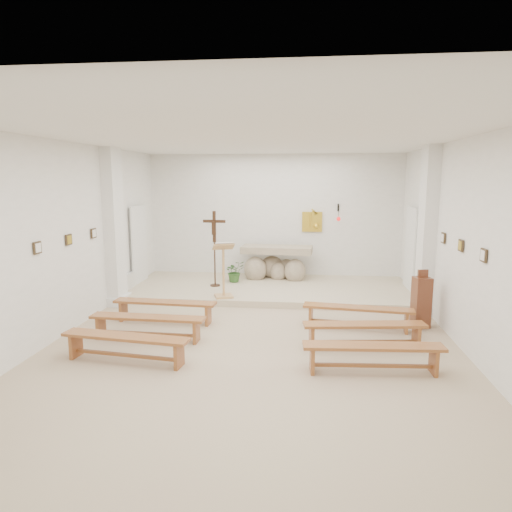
# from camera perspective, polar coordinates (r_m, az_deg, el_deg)

# --- Properties ---
(ground) EXTENTS (7.00, 10.00, 0.00)m
(ground) POSITION_cam_1_polar(r_m,az_deg,el_deg) (8.25, -0.18, -10.40)
(ground) COLOR tan
(ground) RESTS_ON ground
(wall_left) EXTENTS (0.02, 10.00, 3.50)m
(wall_left) POSITION_cam_1_polar(r_m,az_deg,el_deg) (8.91, -23.10, 1.92)
(wall_left) COLOR white
(wall_left) RESTS_ON ground
(wall_right) EXTENTS (0.02, 10.00, 3.50)m
(wall_right) POSITION_cam_1_polar(r_m,az_deg,el_deg) (8.21, 24.80, 1.20)
(wall_right) COLOR white
(wall_right) RESTS_ON ground
(wall_back) EXTENTS (7.00, 0.02, 3.50)m
(wall_back) POSITION_cam_1_polar(r_m,az_deg,el_deg) (12.77, 2.30, 4.80)
(wall_back) COLOR white
(wall_back) RESTS_ON ground
(ceiling) EXTENTS (7.00, 10.00, 0.02)m
(ceiling) POSITION_cam_1_polar(r_m,az_deg,el_deg) (7.78, -0.19, 14.52)
(ceiling) COLOR silver
(ceiling) RESTS_ON wall_back
(sanctuary_platform) EXTENTS (6.98, 3.00, 0.15)m
(sanctuary_platform) POSITION_cam_1_polar(r_m,az_deg,el_deg) (11.57, 1.74, -4.12)
(sanctuary_platform) COLOR #C3B396
(sanctuary_platform) RESTS_ON ground
(pilaster_left) EXTENTS (0.26, 0.55, 3.50)m
(pilaster_left) POSITION_cam_1_polar(r_m,az_deg,el_deg) (10.64, -17.31, 3.39)
(pilaster_left) COLOR white
(pilaster_left) RESTS_ON ground
(pilaster_right) EXTENTS (0.26, 0.55, 3.50)m
(pilaster_right) POSITION_cam_1_polar(r_m,az_deg,el_deg) (10.08, 20.58, 2.89)
(pilaster_right) COLOR white
(pilaster_right) RESTS_ON ground
(gold_wall_relief) EXTENTS (0.55, 0.04, 0.55)m
(gold_wall_relief) POSITION_cam_1_polar(r_m,az_deg,el_deg) (12.72, 7.03, 4.26)
(gold_wall_relief) COLOR gold
(gold_wall_relief) RESTS_ON wall_back
(sanctuary_lamp) EXTENTS (0.11, 0.36, 0.44)m
(sanctuary_lamp) POSITION_cam_1_polar(r_m,az_deg,el_deg) (12.49, 10.28, 4.82)
(sanctuary_lamp) COLOR black
(sanctuary_lamp) RESTS_ON wall_back
(station_frame_left_front) EXTENTS (0.03, 0.20, 0.20)m
(station_frame_left_front) POSITION_cam_1_polar(r_m,az_deg,el_deg) (8.22, -25.66, 0.94)
(station_frame_left_front) COLOR #3C2D1A
(station_frame_left_front) RESTS_ON wall_left
(station_frame_left_mid) EXTENTS (0.03, 0.20, 0.20)m
(station_frame_left_mid) POSITION_cam_1_polar(r_m,az_deg,el_deg) (9.08, -22.37, 1.90)
(station_frame_left_mid) COLOR #3C2D1A
(station_frame_left_mid) RESTS_ON wall_left
(station_frame_left_rear) EXTENTS (0.03, 0.20, 0.20)m
(station_frame_left_rear) POSITION_cam_1_polar(r_m,az_deg,el_deg) (9.96, -19.65, 2.70)
(station_frame_left_rear) COLOR #3C2D1A
(station_frame_left_rear) RESTS_ON wall_left
(station_frame_right_front) EXTENTS (0.03, 0.20, 0.20)m
(station_frame_right_front) POSITION_cam_1_polar(r_m,az_deg,el_deg) (7.47, 26.57, 0.07)
(station_frame_right_front) COLOR #3C2D1A
(station_frame_right_front) RESTS_ON wall_right
(station_frame_right_mid) EXTENTS (0.03, 0.20, 0.20)m
(station_frame_right_mid) POSITION_cam_1_polar(r_m,az_deg,el_deg) (8.40, 24.23, 1.20)
(station_frame_right_mid) COLOR #3C2D1A
(station_frame_right_mid) RESTS_ON wall_right
(station_frame_right_rear) EXTENTS (0.03, 0.20, 0.20)m
(station_frame_right_rear) POSITION_cam_1_polar(r_m,az_deg,el_deg) (9.35, 22.36, 2.11)
(station_frame_right_rear) COLOR #3C2D1A
(station_frame_right_rear) RESTS_ON wall_right
(radiator_left) EXTENTS (0.10, 0.85, 0.52)m
(radiator_left) POSITION_cam_1_polar(r_m,az_deg,el_deg) (11.54, -15.85, -3.53)
(radiator_left) COLOR silver
(radiator_left) RESTS_ON ground
(radiator_right) EXTENTS (0.10, 0.85, 0.52)m
(radiator_right) POSITION_cam_1_polar(r_m,az_deg,el_deg) (11.02, 19.54, -4.34)
(radiator_right) COLOR silver
(radiator_right) RESTS_ON ground
(altar) EXTENTS (1.93, 0.90, 0.97)m
(altar) POSITION_cam_1_polar(r_m,az_deg,el_deg) (12.35, 2.50, -1.12)
(altar) COLOR tan
(altar) RESTS_ON sanctuary_platform
(lectern) EXTENTS (0.55, 0.51, 1.30)m
(lectern) POSITION_cam_1_polar(r_m,az_deg,el_deg) (10.36, -4.07, -1.73)
(lectern) COLOR tan
(lectern) RESTS_ON sanctuary_platform
(crucifix_stand) EXTENTS (0.57, 0.25, 1.89)m
(crucifix_stand) POSITION_cam_1_polar(r_m,az_deg,el_deg) (11.40, -5.21, 1.62)
(crucifix_stand) COLOR #382011
(crucifix_stand) RESTS_ON sanctuary_platform
(potted_plant) EXTENTS (0.66, 0.63, 0.56)m
(potted_plant) POSITION_cam_1_polar(r_m,az_deg,el_deg) (11.96, -2.68, -1.93)
(potted_plant) COLOR #2D5823
(potted_plant) RESTS_ON sanctuary_platform
(donation_pedestal) EXTENTS (0.35, 0.35, 1.13)m
(donation_pedestal) POSITION_cam_1_polar(r_m,az_deg,el_deg) (9.34, 19.94, -5.41)
(donation_pedestal) COLOR brown
(donation_pedestal) RESTS_ON ground
(bench_left_front) EXTENTS (2.07, 0.45, 0.43)m
(bench_left_front) POSITION_cam_1_polar(r_m,az_deg,el_deg) (9.28, -11.31, -6.19)
(bench_left_front) COLOR brown
(bench_left_front) RESTS_ON ground
(bench_right_front) EXTENTS (2.08, 0.58, 0.43)m
(bench_right_front) POSITION_cam_1_polar(r_m,az_deg,el_deg) (8.92, 12.59, -6.88)
(bench_right_front) COLOR brown
(bench_right_front) RESTS_ON ground
(bench_left_second) EXTENTS (2.06, 0.40, 0.43)m
(bench_left_second) POSITION_cam_1_polar(r_m,az_deg,el_deg) (8.37, -13.39, -8.03)
(bench_left_second) COLOR brown
(bench_left_second) RESTS_ON ground
(bench_right_second) EXTENTS (2.08, 0.58, 0.43)m
(bench_right_second) POSITION_cam_1_polar(r_m,az_deg,el_deg) (7.97, 13.39, -8.93)
(bench_right_second) COLOR brown
(bench_right_second) RESTS_ON ground
(bench_left_third) EXTENTS (2.08, 0.59, 0.43)m
(bench_left_third) POSITION_cam_1_polar(r_m,az_deg,el_deg) (7.48, -15.99, -10.30)
(bench_left_third) COLOR brown
(bench_left_third) RESTS_ON ground
(bench_right_third) EXTENTS (2.07, 0.46, 0.43)m
(bench_right_third) POSITION_cam_1_polar(r_m,az_deg,el_deg) (7.03, 14.41, -11.53)
(bench_right_third) COLOR brown
(bench_right_third) RESTS_ON ground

